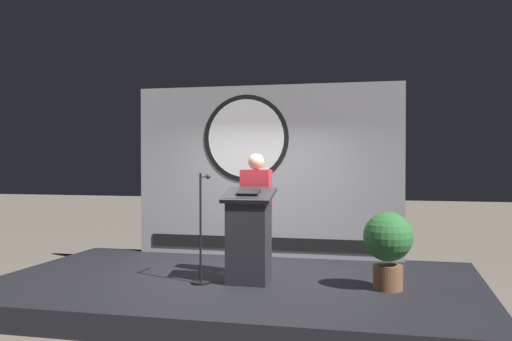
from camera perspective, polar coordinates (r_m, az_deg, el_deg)
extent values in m
plane|color=#6B6056|center=(7.85, -1.97, -12.84)|extent=(40.00, 40.00, 0.00)
cube|color=black|center=(7.81, -1.97, -11.78)|extent=(6.40, 4.00, 0.30)
cube|color=#9E9EA3|center=(9.41, 1.06, -0.05)|extent=(4.41, 0.10, 2.80)
cylinder|color=black|center=(9.44, -1.01, 3.22)|extent=(1.44, 0.02, 1.44)
cylinder|color=white|center=(9.44, -1.02, 3.22)|extent=(1.28, 0.02, 1.28)
cube|color=black|center=(9.45, 0.98, -7.24)|extent=(3.97, 0.02, 0.20)
cube|color=#26262B|center=(7.40, -0.74, -6.96)|extent=(0.52, 0.40, 1.10)
cube|color=#26262B|center=(7.34, -0.74, -2.46)|extent=(0.64, 0.49, 0.19)
cube|color=black|center=(7.32, -0.78, -2.12)|extent=(0.28, 0.20, 0.08)
cylinder|color=black|center=(7.88, 0.01, -7.38)|extent=(0.26, 0.26, 0.86)
cube|color=red|center=(7.81, 0.01, -2.10)|extent=(0.40, 0.24, 0.59)
sphere|color=beige|center=(7.80, 0.01, 0.89)|extent=(0.22, 0.22, 0.22)
cylinder|color=black|center=(7.52, -5.52, -11.02)|extent=(0.24, 0.24, 0.02)
cylinder|color=black|center=(7.41, -5.53, -5.75)|extent=(0.03, 0.03, 1.42)
cylinder|color=black|center=(7.50, -5.15, -0.62)|extent=(0.02, 0.31, 0.02)
sphere|color=#262626|center=(7.65, -4.78, -0.58)|extent=(0.07, 0.07, 0.07)
cylinder|color=brown|center=(7.30, 12.96, -10.31)|extent=(0.36, 0.36, 0.30)
sphere|color=#2D6B33|center=(7.22, 12.98, -6.41)|extent=(0.60, 0.60, 0.60)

